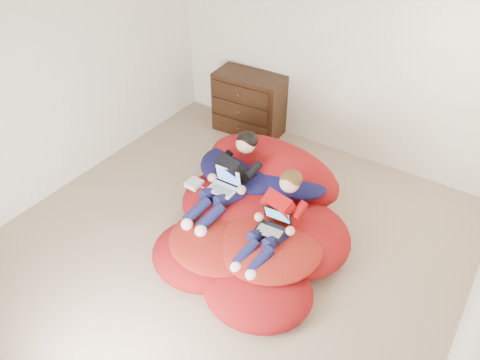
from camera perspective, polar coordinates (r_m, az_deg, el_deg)
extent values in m
cube|color=tan|center=(5.62, -1.04, -8.55)|extent=(5.10, 5.10, 0.25)
cube|color=white|center=(6.68, 11.44, 13.27)|extent=(5.10, 0.02, 2.50)
cube|color=white|center=(3.56, -25.94, -16.82)|extent=(5.10, 0.02, 2.50)
cube|color=white|center=(6.31, -20.64, 10.06)|extent=(0.02, 5.10, 2.50)
cube|color=white|center=(4.14, -1.47, 17.52)|extent=(5.10, 5.10, 0.02)
cube|color=black|center=(7.27, 1.16, 9.31)|extent=(1.09, 0.60, 0.95)
cube|color=black|center=(7.22, -0.05, 6.46)|extent=(0.95, 0.08, 0.23)
cylinder|color=#4C3F26|center=(7.20, -0.14, 6.39)|extent=(0.03, 0.06, 0.03)
cube|color=black|center=(7.07, -0.05, 8.43)|extent=(0.95, 0.08, 0.23)
cylinder|color=#4C3F26|center=(7.06, -0.14, 8.37)|extent=(0.03, 0.06, 0.03)
cube|color=black|center=(6.94, -0.05, 10.49)|extent=(0.95, 0.08, 0.23)
cylinder|color=#4C3F26|center=(6.92, -0.15, 10.42)|extent=(0.03, 0.06, 0.03)
ellipsoid|color=#A31215|center=(5.71, -0.16, -2.94)|extent=(1.44, 1.29, 0.52)
ellipsoid|color=#A31215|center=(5.36, 6.51, -6.78)|extent=(1.30, 1.27, 0.47)
ellipsoid|color=#A31215|center=(5.25, 0.78, -7.96)|extent=(1.36, 1.09, 0.44)
ellipsoid|color=#A31215|center=(5.23, -4.61, -8.98)|extent=(1.15, 1.05, 0.38)
ellipsoid|color=#A31215|center=(4.92, 2.14, -13.00)|extent=(1.18, 1.07, 0.38)
ellipsoid|color=#A31215|center=(5.95, 3.93, 1.17)|extent=(1.83, 0.81, 0.81)
ellipsoid|color=#131345|center=(5.84, 0.50, 1.44)|extent=(1.17, 0.96, 0.30)
ellipsoid|color=#131345|center=(5.63, 6.16, 0.10)|extent=(0.94, 0.66, 0.22)
ellipsoid|color=#A32117|center=(5.06, 3.63, -7.66)|extent=(1.18, 1.18, 0.21)
ellipsoid|color=#A32117|center=(5.13, -2.82, -7.48)|extent=(1.10, 0.99, 0.20)
ellipsoid|color=white|center=(6.01, 1.55, 4.24)|extent=(0.39, 0.25, 0.25)
cube|color=black|center=(5.51, -0.24, 1.25)|extent=(0.44, 0.53, 0.48)
sphere|color=tan|center=(5.46, 0.72, 4.44)|extent=(0.23, 0.23, 0.23)
ellipsoid|color=black|center=(5.46, 0.89, 4.94)|extent=(0.26, 0.25, 0.20)
cylinder|color=#13143D|center=(5.43, -3.09, -1.50)|extent=(0.25, 0.40, 0.21)
cylinder|color=#13143D|center=(5.25, -5.24, -3.71)|extent=(0.22, 0.38, 0.24)
sphere|color=white|center=(5.19, -6.48, -5.39)|extent=(0.14, 0.14, 0.14)
cylinder|color=#13143D|center=(5.34, -1.43, -2.23)|extent=(0.25, 0.40, 0.21)
cylinder|color=#13143D|center=(5.16, -3.55, -4.50)|extent=(0.22, 0.38, 0.24)
sphere|color=white|center=(5.10, -4.79, -6.22)|extent=(0.14, 0.14, 0.14)
cube|color=#B30F10|center=(5.04, 5.26, -3.58)|extent=(0.37, 0.41, 0.48)
sphere|color=tan|center=(4.94, 6.09, -0.34)|extent=(0.22, 0.22, 0.22)
ellipsoid|color=#493013|center=(4.93, 6.27, 0.17)|extent=(0.24, 0.23, 0.19)
cylinder|color=#13143D|center=(5.01, 2.69, -6.44)|extent=(0.21, 0.37, 0.20)
cylinder|color=#13143D|center=(4.85, 0.72, -8.86)|extent=(0.18, 0.36, 0.23)
sphere|color=white|center=(4.79, -0.47, -10.65)|extent=(0.13, 0.13, 0.13)
cylinder|color=#13143D|center=(4.95, 4.48, -7.23)|extent=(0.21, 0.37, 0.20)
cylinder|color=#13143D|center=(4.78, 2.55, -9.72)|extent=(0.18, 0.36, 0.23)
sphere|color=white|center=(4.73, 1.37, -11.56)|extent=(0.13, 0.13, 0.13)
cube|color=silver|center=(5.35, -2.19, -1.18)|extent=(0.32, 0.23, 0.01)
cube|color=gray|center=(5.33, -2.26, -1.16)|extent=(0.27, 0.13, 0.00)
cube|color=silver|center=(5.36, -1.42, 0.52)|extent=(0.32, 0.05, 0.22)
cube|color=#3F76D8|center=(5.35, -1.47, 0.48)|extent=(0.28, 0.04, 0.18)
cube|color=black|center=(4.94, 3.69, -6.18)|extent=(0.33, 0.25, 0.01)
cube|color=gray|center=(4.93, 3.63, -6.18)|extent=(0.28, 0.14, 0.00)
cube|color=black|center=(4.96, 4.60, -4.29)|extent=(0.32, 0.11, 0.21)
cube|color=teal|center=(4.95, 4.56, -4.31)|extent=(0.28, 0.08, 0.17)
cube|color=silver|center=(5.72, -5.61, -0.46)|extent=(0.18, 0.18, 0.07)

